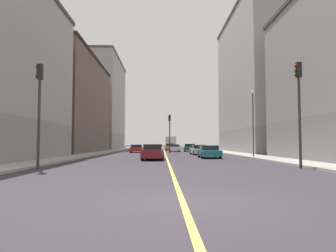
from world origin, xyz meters
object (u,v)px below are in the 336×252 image
object	(u,v)px
building_left_mid	(259,82)
car_red	(137,149)
building_right_distant	(102,104)
car_white	(174,148)
traffic_light_right_near	(39,101)
car_teal	(209,152)
car_orange	(170,147)
car_silver	(199,150)
building_right_midblock	(69,105)
traffic_light_median_far	(170,128)
box_truck	(171,143)
car_green	(190,148)
street_lamp_left_near	(253,116)
car_maroon	(153,152)
traffic_light_left_near	(299,100)

from	to	relation	value
building_left_mid	car_red	distance (m)	22.21
car_red	building_right_distant	bearing A→B (deg)	112.10
car_red	car_white	xyz separation A→B (m)	(6.17, 5.64, -0.01)
traffic_light_right_near	car_teal	distance (m)	17.51
car_orange	car_red	bearing A→B (deg)	-111.51
car_orange	car_white	size ratio (longest dim) A/B	0.95
building_left_mid	car_silver	size ratio (longest dim) A/B	5.02
building_right_midblock	traffic_light_right_near	size ratio (longest dim) A/B	3.91
traffic_light_median_far	car_orange	bearing A→B (deg)	88.13
building_right_distant	traffic_light_right_near	size ratio (longest dim) A/B	3.78
car_white	car_teal	xyz separation A→B (m)	(2.45, -23.10, 0.01)
car_red	car_white	bearing A→B (deg)	42.41
car_silver	box_truck	size ratio (longest dim) A/B	0.70
car_green	street_lamp_left_near	bearing A→B (deg)	-79.14
car_maroon	traffic_light_median_far	bearing A→B (deg)	83.34
street_lamp_left_near	car_green	size ratio (longest dim) A/B	1.54
building_right_midblock	car_silver	distance (m)	22.34
car_green	box_truck	distance (m)	18.20
traffic_light_median_far	car_red	bearing A→B (deg)	142.83
traffic_light_left_near	car_orange	size ratio (longest dim) A/B	1.51
car_white	car_silver	size ratio (longest dim) A/B	0.94
car_silver	traffic_light_median_far	bearing A→B (deg)	124.06
car_green	traffic_light_median_far	bearing A→B (deg)	-113.44
building_left_mid	street_lamp_left_near	world-z (taller)	building_left_mid
building_right_distant	street_lamp_left_near	bearing A→B (deg)	-61.61
car_red	car_teal	world-z (taller)	car_teal
building_right_midblock	car_teal	distance (m)	26.86
building_right_midblock	car_teal	xyz separation A→B (m)	(19.30, -17.39, -6.83)
car_red	building_right_midblock	bearing A→B (deg)	-179.59
car_red	car_green	xyz separation A→B (m)	(8.77, 4.68, 0.05)
car_orange	car_teal	distance (m)	31.99
building_right_distant	traffic_light_left_near	xyz separation A→B (m)	(22.69, -56.18, -6.90)
building_right_distant	car_maroon	bearing A→B (deg)	-73.55
building_right_midblock	car_white	xyz separation A→B (m)	(16.84, 5.71, -6.83)
street_lamp_left_near	car_green	bearing A→B (deg)	100.86
building_right_midblock	car_green	xyz separation A→B (m)	(19.44, 4.76, -6.77)
car_red	car_maroon	xyz separation A→B (m)	(3.13, -20.47, 0.06)
traffic_light_median_far	traffic_light_left_near	bearing A→B (deg)	-75.07
car_teal	building_right_distant	bearing A→B (deg)	113.81
building_right_distant	traffic_light_median_far	size ratio (longest dim) A/B	4.14
building_right_distant	car_green	xyz separation A→B (m)	(19.44, -21.59, -10.28)
building_left_mid	car_red	size ratio (longest dim) A/B	5.75
car_red	car_silver	distance (m)	12.50
car_maroon	car_silver	bearing A→B (deg)	64.33
car_orange	box_truck	world-z (taller)	box_truck
building_left_mid	box_truck	xyz separation A→B (m)	(-13.47, 22.63, -9.71)
building_left_mid	traffic_light_median_far	bearing A→B (deg)	-165.01
car_teal	box_truck	size ratio (longest dim) A/B	0.64
car_maroon	car_silver	size ratio (longest dim) A/B	0.97
traffic_light_right_near	car_teal	size ratio (longest dim) A/B	1.43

